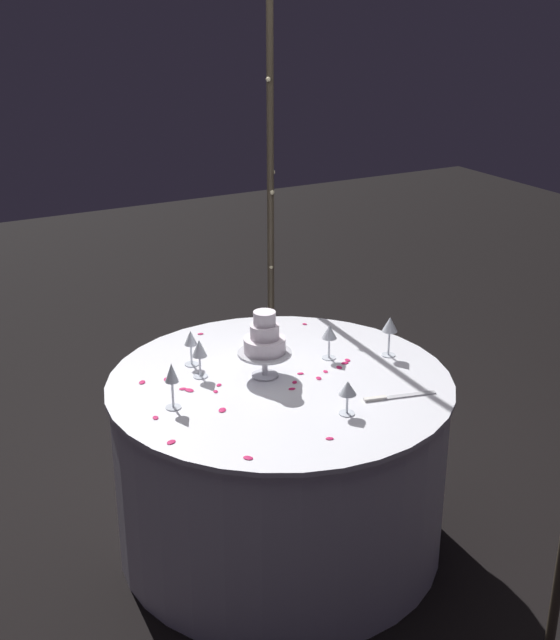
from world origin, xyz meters
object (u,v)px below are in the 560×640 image
(wine_glass_2, at_px, (199,350))
(wine_glass_6, at_px, (191,340))
(wine_glass_3, at_px, (348,389))
(decorative_arch, at_px, (396,169))
(tiered_cake, at_px, (265,341))
(wine_glass_4, at_px, (329,333))
(main_table, at_px, (280,463))
(wine_glass_5, at_px, (259,325))
(wine_glass_1, at_px, (172,375))
(cake_knife, at_px, (395,397))
(wine_glass_0, at_px, (390,326))

(wine_glass_2, bearing_deg, wine_glass_6, 173.24)
(wine_glass_6, bearing_deg, wine_glass_3, 26.29)
(decorative_arch, bearing_deg, tiered_cake, -95.86)
(wine_glass_2, height_order, wine_glass_6, wine_glass_2)
(tiered_cake, height_order, wine_glass_4, tiered_cake)
(main_table, xyz_separation_m, wine_glass_2, (-0.18, -0.27, 0.51))
(wine_glass_4, bearing_deg, tiered_cake, -85.33)
(wine_glass_4, height_order, wine_glass_6, same)
(wine_glass_5, xyz_separation_m, wine_glass_6, (-0.01, -0.32, -0.01))
(wine_glass_4, bearing_deg, wine_glass_1, -82.07)
(decorative_arch, distance_m, cake_knife, 0.90)
(tiered_cake, xyz_separation_m, wine_glass_1, (0.08, -0.43, -0.02))
(wine_glass_1, distance_m, wine_glass_4, 0.76)
(wine_glass_5, distance_m, wine_glass_6, 0.32)
(tiered_cake, distance_m, cake_knife, 0.57)
(decorative_arch, bearing_deg, wine_glass_0, -7.33)
(wine_glass_2, bearing_deg, wine_glass_3, 32.26)
(wine_glass_0, distance_m, cake_knife, 0.42)
(cake_knife, bearing_deg, main_table, -138.17)
(tiered_cake, height_order, wine_glass_6, tiered_cake)
(wine_glass_0, distance_m, wine_glass_3, 0.58)
(wine_glass_6, bearing_deg, wine_glass_0, 67.82)
(cake_knife, bearing_deg, wine_glass_1, -112.99)
(main_table, relative_size, wine_glass_4, 9.09)
(main_table, distance_m, wine_glass_4, 0.59)
(wine_glass_3, height_order, wine_glass_6, wine_glass_6)
(decorative_arch, bearing_deg, wine_glass_3, -50.04)
(wine_glass_5, bearing_deg, tiered_cake, -22.25)
(decorative_arch, distance_m, tiered_cake, 0.86)
(wine_glass_5, bearing_deg, wine_glass_3, 1.72)
(wine_glass_0, bearing_deg, wine_glass_3, -51.01)
(wine_glass_3, bearing_deg, wine_glass_1, -122.83)
(main_table, xyz_separation_m, wine_glass_6, (-0.31, -0.26, 0.50))
(wine_glass_2, height_order, wine_glass_3, wine_glass_2)
(main_table, relative_size, wine_glass_2, 8.59)
(main_table, distance_m, cake_knife, 0.62)
(wine_glass_0, height_order, cake_knife, wine_glass_0)
(wine_glass_0, relative_size, wine_glass_1, 0.96)
(wine_glass_2, bearing_deg, tiered_cake, 62.34)
(wine_glass_2, distance_m, wine_glass_3, 0.66)
(wine_glass_3, bearing_deg, wine_glass_0, 128.99)
(wine_glass_0, distance_m, wine_glass_1, 1.00)
(main_table, height_order, wine_glass_6, wine_glass_6)
(tiered_cake, relative_size, wine_glass_2, 1.73)
(wine_glass_6, bearing_deg, main_table, 40.02)
(decorative_arch, height_order, wine_glass_0, decorative_arch)
(decorative_arch, xyz_separation_m, wine_glass_3, (0.38, -0.45, -0.71))
(tiered_cake, distance_m, wine_glass_4, 0.33)
(wine_glass_6, bearing_deg, cake_knife, 41.00)
(wine_glass_2, xyz_separation_m, cake_knife, (0.54, 0.59, -0.12))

